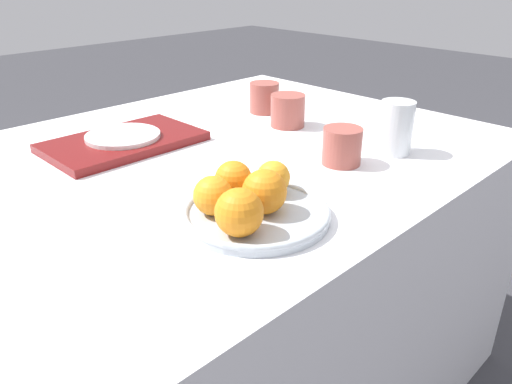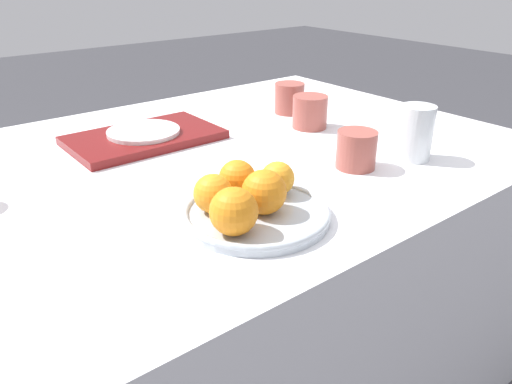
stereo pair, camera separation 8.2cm
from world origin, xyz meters
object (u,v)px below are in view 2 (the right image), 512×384
Objects in this scene: orange_4 at (234,211)px; fruit_platter at (256,213)px; side_plate at (144,131)px; cup_2 at (310,112)px; serving_tray at (144,137)px; cup_0 at (289,98)px; water_glass at (415,133)px; cup_3 at (356,150)px; orange_0 at (237,178)px; orange_1 at (264,192)px; orange_2 at (213,193)px; orange_3 at (278,178)px.

fruit_platter is at bearing 27.17° from orange_4.
cup_2 reaches higher than side_plate.
serving_tray is at bearing 156.89° from cup_2.
cup_2 is (-0.05, -0.13, -0.00)m from cup_0.
water_glass reaches higher than cup_2.
side_plate reaches higher than serving_tray.
fruit_platter is 0.09m from orange_4.
orange_4 is 0.53m from serving_tray.
cup_3 is at bearing -112.67° from cup_0.
serving_tray is 0.02m from side_plate.
cup_3 is at bearing -57.22° from side_plate.
orange_0 is 0.88× the size of orange_1.
cup_2 is (0.49, 0.35, -0.01)m from orange_4.
orange_4 is at bearing -175.08° from water_glass.
orange_3 is (0.13, -0.01, -0.00)m from orange_2.
orange_3 is 0.69× the size of cup_2.
cup_3 reaches higher than orange_3.
fruit_platter is 2.99× the size of cup_0.
fruit_platter is 3.79× the size of orange_0.
orange_1 reaches higher than side_plate.
fruit_platter is at bearing -170.61° from cup_3.
cup_2 is (0.39, -0.17, 0.03)m from serving_tray.
orange_4 is at bearing -128.56° from orange_0.
serving_tray is (0.11, 0.51, -0.04)m from orange_4.
side_plate is at bearing 86.10° from fruit_platter.
water_glass is 0.63m from side_plate.
orange_4 is (-0.09, -0.11, 0.00)m from orange_0.
cup_0 is at bearing 43.35° from fruit_platter.
side_plate is (0.09, 0.43, -0.02)m from orange_2.
fruit_platter is 1.46× the size of side_plate.
orange_4 is (-0.07, -0.04, 0.04)m from fruit_platter.
orange_0 is 0.41m from side_plate.
orange_2 is 0.36m from cup_3.
water_glass is (0.43, -0.06, 0.01)m from orange_0.
fruit_platter is 0.48m from serving_tray.
orange_2 is (-0.07, -0.03, -0.00)m from orange_0.
orange_4 is 0.73m from cup_0.
orange_1 is at bearing -142.14° from cup_2.
orange_3 is 0.16m from orange_4.
orange_4 is 0.90× the size of cup_0.
cup_2 reaches higher than orange_3.
orange_4 is at bearing -138.44° from cup_0.
orange_0 is at bearing -92.82° from side_plate.
orange_4 is (-0.02, -0.08, 0.00)m from orange_2.
cup_3 is at bearing -113.97° from cup_2.
serving_tray is (-0.41, 0.47, -0.05)m from water_glass.
fruit_platter is 3.35× the size of orange_1.
water_glass is at bearing -48.71° from serving_tray.
fruit_platter is 2.82× the size of cup_2.
side_plate is at bearing 78.42° from orange_2.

